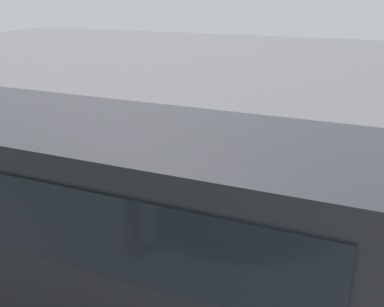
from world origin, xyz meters
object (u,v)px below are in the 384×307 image
at_px(tour_bus, 66,217).
at_px(spectator_centre, 104,176).
at_px(parked_motorcycle_silver, 21,196).
at_px(spectator_far_left, 213,186).
at_px(stunt_motorcycle, 237,133).
at_px(spectator_right, 69,169).
at_px(spectator_left, 165,180).
at_px(traffic_cone, 295,153).

distance_m(tour_bus, spectator_centre, 3.05).
relative_size(tour_bus, parked_motorcycle_silver, 4.84).
bearing_deg(spectator_far_left, stunt_motorcycle, -79.98).
height_order(tour_bus, spectator_right, tour_bus).
bearing_deg(spectator_far_left, spectator_right, 3.31).
bearing_deg(parked_motorcycle_silver, spectator_right, -136.04).
bearing_deg(spectator_centre, spectator_far_left, -171.47).
bearing_deg(parked_motorcycle_silver, tour_bus, 144.85).
distance_m(spectator_left, parked_motorcycle_silver, 3.41).
xyz_separation_m(spectator_left, spectator_right, (2.43, 0.10, -0.08)).
bearing_deg(stunt_motorcycle, spectator_right, 56.46).
bearing_deg(tour_bus, spectator_centre, -67.24).
xyz_separation_m(spectator_left, spectator_centre, (1.37, 0.26, -0.02)).
relative_size(spectator_centre, stunt_motorcycle, 0.85).
height_order(spectator_far_left, stunt_motorcycle, spectator_far_left).
xyz_separation_m(tour_bus, spectator_centre, (1.16, -2.75, -0.59)).
height_order(spectator_far_left, parked_motorcycle_silver, spectator_far_left).
distance_m(spectator_far_left, spectator_right, 3.49).
height_order(spectator_left, stunt_motorcycle, spectator_left).
bearing_deg(stunt_motorcycle, spectator_far_left, 100.02).
distance_m(spectator_centre, traffic_cone, 6.17).
distance_m(spectator_far_left, parked_motorcycle_silver, 4.45).
distance_m(spectator_left, spectator_centre, 1.39).
bearing_deg(spectator_left, parked_motorcycle_silver, 15.18).
distance_m(spectator_left, spectator_right, 2.43).
bearing_deg(spectator_centre, spectator_left, -169.26).
bearing_deg(stunt_motorcycle, tour_bus, 85.49).
xyz_separation_m(parked_motorcycle_silver, traffic_cone, (-5.19, -5.77, -0.18)).
relative_size(spectator_far_left, spectator_centre, 1.01).
bearing_deg(spectator_left, traffic_cone, -111.73).
relative_size(spectator_left, traffic_cone, 2.84).
xyz_separation_m(spectator_centre, traffic_cone, (-3.32, -5.15, -0.75)).
bearing_deg(spectator_centre, spectator_right, -8.62).
relative_size(spectator_left, stunt_motorcycle, 0.86).
height_order(tour_bus, parked_motorcycle_silver, tour_bus).
bearing_deg(traffic_cone, stunt_motorcycle, 26.39).
height_order(spectator_right, parked_motorcycle_silver, spectator_right).
bearing_deg(traffic_cone, parked_motorcycle_silver, 48.03).
relative_size(spectator_centre, parked_motorcycle_silver, 0.86).
xyz_separation_m(spectator_left, parked_motorcycle_silver, (3.24, 0.88, -0.59)).
height_order(tour_bus, traffic_cone, tour_bus).
xyz_separation_m(tour_bus, stunt_motorcycle, (-0.56, -7.11, -0.68)).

